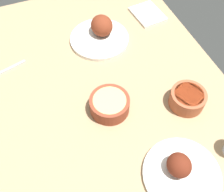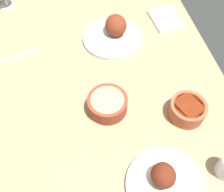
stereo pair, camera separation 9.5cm
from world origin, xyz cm
name	(u,v)px [view 1 (the left image)]	position (x,y,z in cm)	size (l,w,h in cm)	color
dining_table	(112,102)	(0.00, 0.00, 2.00)	(140.00, 90.00, 4.00)	tan
plate_far_side	(100,33)	(-31.72, 7.34, 6.83)	(25.12, 25.12, 9.61)	white
plate_center_main	(181,172)	(33.39, 8.95, 6.01)	(23.74, 23.74, 8.29)	white
bowl_pasta	(110,104)	(3.65, -2.36, 7.15)	(13.98, 13.98, 5.79)	brown
bowl_sauce	(188,98)	(11.60, 24.01, 7.27)	(12.49, 12.49, 6.04)	#A35133
folded_napkin	(148,14)	(-38.11, 33.12, 4.60)	(15.42, 12.29, 1.20)	white
fork_loose	(4,71)	(-27.71, -34.80, 4.40)	(18.51, 0.90, 0.80)	silver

